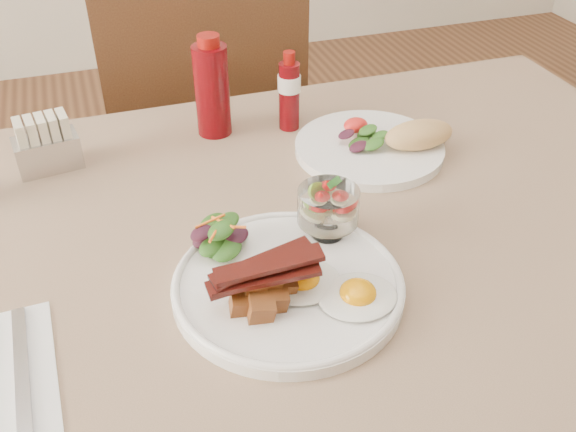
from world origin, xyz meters
name	(u,v)px	position (x,y,z in m)	size (l,w,h in m)	color
table	(296,282)	(0.00, 0.00, 0.66)	(1.33, 0.88, 0.75)	#523319
chair_far	(204,147)	(0.00, 0.66, 0.52)	(0.42, 0.42, 0.93)	#523319
main_plate	(288,286)	(-0.05, -0.10, 0.76)	(0.28, 0.28, 0.02)	white
fried_eggs	(329,287)	(-0.01, -0.14, 0.78)	(0.15, 0.13, 0.03)	white
bacon_potato_pile	(263,284)	(-0.09, -0.13, 0.80)	(0.13, 0.08, 0.06)	brown
side_salad	(221,237)	(-0.11, -0.02, 0.79)	(0.08, 0.07, 0.04)	#1D4F15
fruit_cup	(328,206)	(0.03, -0.03, 0.81)	(0.08, 0.08, 0.08)	white
second_plate	(381,143)	(0.20, 0.16, 0.77)	(0.25, 0.24, 0.06)	white
ketchup_bottle	(212,89)	(-0.04, 0.31, 0.83)	(0.07, 0.07, 0.17)	#580509
hot_sauce_bottle	(289,92)	(0.09, 0.29, 0.82)	(0.05, 0.05, 0.14)	#580509
sugar_caddy	(46,146)	(-0.31, 0.28, 0.79)	(0.10, 0.07, 0.09)	#BCBCC1
napkin_cutlery	(1,379)	(-0.37, -0.14, 0.75)	(0.12, 0.21, 0.01)	white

